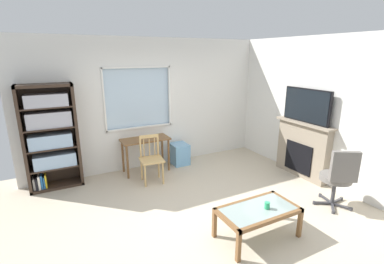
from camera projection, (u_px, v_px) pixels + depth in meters
The scene contains 12 objects.
ground at pixel (202, 215), 4.28m from camera, with size 6.13×5.64×0.02m, color beige.
wall_back_with_window at pixel (150, 105), 5.91m from camera, with size 5.13×0.15×2.71m.
wall_right at pixel (327, 112), 5.09m from camera, with size 0.12×4.84×2.71m, color silver.
bookshelf at pixel (50, 135), 4.93m from camera, with size 0.90×0.38×1.89m.
desk_under_window at pixel (145, 144), 5.70m from camera, with size 0.97×0.46×0.71m.
wooden_chair at pixel (151, 159), 5.27m from camera, with size 0.46×0.44×0.90m.
plastic_drawer_unit at pixel (180, 154), 6.20m from camera, with size 0.35×0.40×0.46m, color #72ADDB.
fireplace at pixel (302, 149), 5.51m from camera, with size 0.26×1.24×1.11m.
tv at pixel (307, 106), 5.27m from camera, with size 0.06×1.03×0.64m.
office_chair at pixel (339, 176), 4.31m from camera, with size 0.61×0.62×1.00m.
coffee_table at pixel (258, 213), 3.66m from camera, with size 1.06×0.58×0.42m.
sippy_cup at pixel (267, 205), 3.63m from camera, with size 0.07×0.07×0.09m, color #33B770.
Camera 1 is at (-1.89, -3.28, 2.37)m, focal length 26.05 mm.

